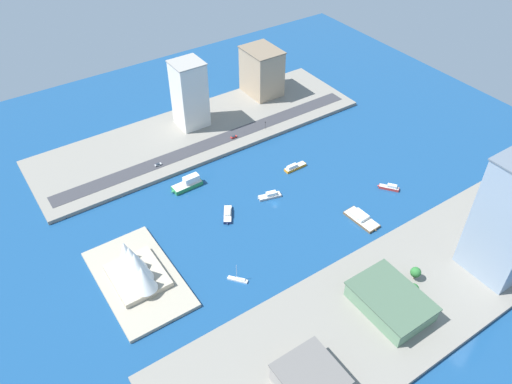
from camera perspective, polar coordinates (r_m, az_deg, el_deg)
ground_plane at (r=307.36m, az=2.15°, el=-1.32°), size 440.00×440.00×0.00m
quay_west at (r=261.78m, az=14.42°, el=-12.43°), size 70.00×240.00×2.55m
quay_east at (r=369.77m, az=-6.35°, el=6.85°), size 70.00×240.00×2.55m
peninsula_point at (r=271.96m, az=-13.16°, el=-9.54°), size 65.98×37.55×2.00m
road_strip at (r=354.97m, az=-4.86°, el=5.64°), size 11.85×228.00×0.15m
patrol_launch_navy at (r=298.86m, az=-3.22°, el=-2.51°), size 15.21×11.95×3.35m
yacht_sleek_gray at (r=310.89m, az=1.60°, el=-0.40°), size 8.01×15.39×3.73m
water_taxi_orange at (r=333.92m, az=4.40°, el=2.84°), size 4.38×16.95×3.89m
tugboat_red at (r=327.52m, az=14.84°, el=0.52°), size 12.28×10.16×3.81m
barge_flat_brown at (r=302.00m, az=11.78°, el=-2.92°), size 22.89×10.20×3.67m
ferry_green_doubledeck at (r=320.44m, az=-7.69°, el=0.96°), size 7.99×21.40×7.30m
sailboat_small_white at (r=265.21m, az=-2.05°, el=-9.85°), size 9.82×8.49×11.53m
apartment_midrise_tan at (r=404.54m, az=0.65°, el=13.48°), size 30.94×24.28×36.55m
tower_tall_glass at (r=272.20m, az=26.64°, el=-3.03°), size 30.08×22.26×67.10m
terminal_long_green at (r=256.57m, az=14.96°, el=-11.86°), size 37.93×27.37×9.39m
hotel_broad_white at (r=364.24m, az=-7.53°, el=10.92°), size 20.57×21.24×48.60m
carpark_squat_concrete at (r=226.49m, az=6.14°, el=-20.35°), size 26.03×25.04×10.74m
pickup_red at (r=357.95m, az=-2.53°, el=6.25°), size 1.90×4.69×1.58m
sedan_silver at (r=337.90m, az=-11.02°, el=3.07°), size 2.01×4.61×1.43m
traffic_light_waterfront at (r=364.89m, az=1.07°, el=7.67°), size 0.36×0.36×6.50m
opera_landmark at (r=264.05m, az=-13.39°, el=-8.30°), size 34.53×25.74×21.41m
park_tree_cluster at (r=267.73m, az=17.48°, el=-9.55°), size 12.37×14.69×7.87m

